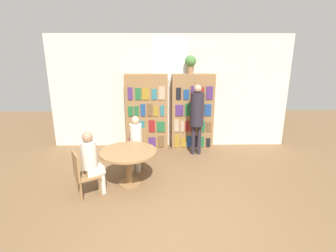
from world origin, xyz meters
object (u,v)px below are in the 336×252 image
object	(u,v)px
bookshelf_left	(147,112)
flower_vase	(191,62)
seated_reader_left	(136,140)
seated_reader_right	(91,159)
librarian_standing	(197,112)
reading_table	(129,157)
chair_left_side	(138,146)
bookshelf_right	(193,112)
chair_near_camera	(83,173)

from	to	relation	value
bookshelf_left	flower_vase	world-z (taller)	flower_vase
flower_vase	seated_reader_left	xyz separation A→B (m)	(-1.31, -1.36, -1.61)
seated_reader_right	librarian_standing	world-z (taller)	librarian_standing
reading_table	chair_left_side	distance (m)	0.90
reading_table	librarian_standing	xyz separation A→B (m)	(1.52, 1.56, 0.53)
bookshelf_left	reading_table	xyz separation A→B (m)	(-0.24, -2.06, -0.42)
flower_vase	reading_table	world-z (taller)	flower_vase
flower_vase	librarian_standing	world-z (taller)	flower_vase
bookshelf_right	flower_vase	distance (m)	1.30
bookshelf_left	chair_near_camera	distance (m)	2.76
chair_left_side	librarian_standing	xyz separation A→B (m)	(1.44, 0.67, 0.63)
chair_near_camera	flower_vase	bearing A→B (deg)	109.12
bookshelf_left	flower_vase	distance (m)	1.72
bookshelf_left	bookshelf_right	distance (m)	1.23
reading_table	seated_reader_right	bearing A→B (deg)	-149.62
bookshelf_right	seated_reader_left	xyz separation A→B (m)	(-1.40, -1.35, -0.31)
bookshelf_right	bookshelf_left	bearing A→B (deg)	179.99
reading_table	librarian_standing	bearing A→B (deg)	45.70
seated_reader_left	seated_reader_right	xyz separation A→B (m)	(-0.69, -1.07, 0.01)
chair_near_camera	seated_reader_right	bearing A→B (deg)	90.00
bookshelf_left	chair_near_camera	xyz separation A→B (m)	(-1.02, -2.52, -0.52)
bookshelf_left	seated_reader_left	world-z (taller)	bookshelf_left
chair_left_side	flower_vase	bearing A→B (deg)	-132.06
flower_vase	seated_reader_right	world-z (taller)	flower_vase
chair_near_camera	chair_left_side	bearing A→B (deg)	117.00
bookshelf_right	seated_reader_right	world-z (taller)	bookshelf_right
seated_reader_right	librarian_standing	xyz separation A→B (m)	(2.14, 1.92, 0.42)
flower_vase	chair_left_side	distance (m)	2.52
reading_table	chair_near_camera	distance (m)	0.90
chair_left_side	librarian_standing	size ratio (longest dim) A/B	0.49
reading_table	seated_reader_right	size ratio (longest dim) A/B	0.91
bookshelf_left	reading_table	world-z (taller)	bookshelf_left
bookshelf_right	chair_left_side	distance (m)	1.89
bookshelf_left	seated_reader_left	bearing A→B (deg)	-97.32
bookshelf_left	chair_left_side	xyz separation A→B (m)	(-0.16, -1.17, -0.52)
reading_table	chair_near_camera	world-z (taller)	chair_near_camera
flower_vase	librarian_standing	size ratio (longest dim) A/B	0.26
seated_reader_right	bookshelf_right	bearing A→B (deg)	108.90
flower_vase	seated_reader_left	size ratio (longest dim) A/B	0.38
flower_vase	seated_reader_left	distance (m)	2.48
bookshelf_right	chair_left_side	world-z (taller)	bookshelf_right
chair_near_camera	librarian_standing	size ratio (longest dim) A/B	0.49
chair_left_side	seated_reader_right	xyz separation A→B (m)	(-0.71, -1.25, 0.22)
bookshelf_right	librarian_standing	world-z (taller)	bookshelf_right
bookshelf_left	chair_near_camera	size ratio (longest dim) A/B	2.30
bookshelf_right	chair_near_camera	distance (m)	3.41
bookshelf_right	reading_table	bearing A→B (deg)	-125.47
flower_vase	seated_reader_right	xyz separation A→B (m)	(-2.00, -2.43, -1.60)
chair_near_camera	seated_reader_right	distance (m)	0.28
bookshelf_left	chair_left_side	bearing A→B (deg)	-97.58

